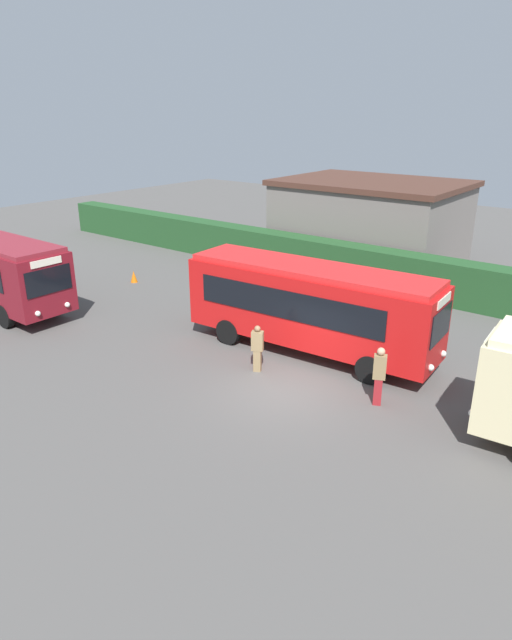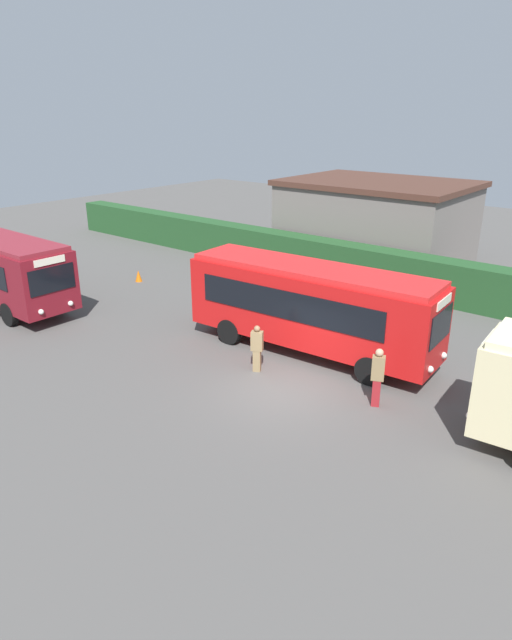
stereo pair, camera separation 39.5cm
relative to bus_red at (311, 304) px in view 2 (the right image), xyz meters
name	(u,v)px [view 2 (the right image)]	position (x,y,z in m)	size (l,w,h in m)	color
ground_plane	(285,391)	(1.10, -3.00, -1.90)	(81.94, 81.94, 0.00)	#514F4C
bus_red	(311,304)	(0.00, 0.00, 0.00)	(9.68, 2.93, 3.32)	red
person_left	(257,347)	(-0.53, -2.43, -1.02)	(0.48, 0.41, 1.68)	olive
person_center	(378,375)	(3.81, -1.99, -0.89)	(0.46, 0.40, 1.89)	maroon
hedge_row	(433,280)	(1.10, 8.72, -0.89)	(52.97, 1.32, 2.02)	#214A24
depot_building	(376,222)	(-4.43, 13.32, 0.47)	(10.09, 7.56, 4.71)	slate
traffic_cone	(139,276)	(-12.07, 1.87, -1.60)	(0.36, 0.36, 0.60)	orange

